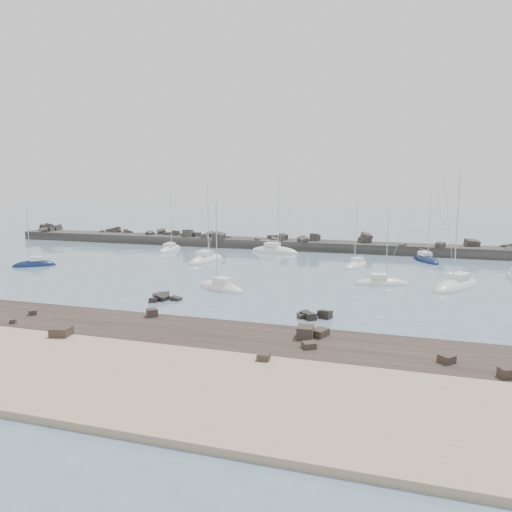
{
  "coord_description": "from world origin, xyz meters",
  "views": [
    {
      "loc": [
        23.47,
        -61.66,
        14.6
      ],
      "look_at": [
        0.31,
        12.0,
        2.41
      ],
      "focal_mm": 35.0,
      "sensor_mm": 36.0,
      "label": 1
    }
  ],
  "objects_px": {
    "sailboat_3": "(206,260)",
    "sailboat_6": "(356,266)",
    "sailboat_2": "(34,265)",
    "sailboat_10": "(456,287)",
    "sailboat_1": "(170,250)",
    "sailboat_7": "(381,284)",
    "sailboat_5": "(221,288)",
    "sailboat_8": "(426,260)",
    "sailboat_4": "(274,252)"
  },
  "relations": [
    {
      "from": "sailboat_10",
      "to": "sailboat_4",
      "type": "bearing_deg",
      "value": 143.6
    },
    {
      "from": "sailboat_6",
      "to": "sailboat_10",
      "type": "xyz_separation_m",
      "value": [
        14.55,
        -12.22,
        0.02
      ]
    },
    {
      "from": "sailboat_2",
      "to": "sailboat_4",
      "type": "relative_size",
      "value": 0.7
    },
    {
      "from": "sailboat_4",
      "to": "sailboat_1",
      "type": "bearing_deg",
      "value": -170.65
    },
    {
      "from": "sailboat_2",
      "to": "sailboat_5",
      "type": "distance_m",
      "value": 36.73
    },
    {
      "from": "sailboat_1",
      "to": "sailboat_7",
      "type": "distance_m",
      "value": 47.72
    },
    {
      "from": "sailboat_8",
      "to": "sailboat_6",
      "type": "bearing_deg",
      "value": -140.27
    },
    {
      "from": "sailboat_2",
      "to": "sailboat_4",
      "type": "height_order",
      "value": "sailboat_4"
    },
    {
      "from": "sailboat_2",
      "to": "sailboat_10",
      "type": "height_order",
      "value": "sailboat_10"
    },
    {
      "from": "sailboat_2",
      "to": "sailboat_10",
      "type": "xyz_separation_m",
      "value": [
        65.79,
        3.46,
        0.01
      ]
    },
    {
      "from": "sailboat_4",
      "to": "sailboat_6",
      "type": "bearing_deg",
      "value": -33.03
    },
    {
      "from": "sailboat_2",
      "to": "sailboat_7",
      "type": "bearing_deg",
      "value": 2.55
    },
    {
      "from": "sailboat_3",
      "to": "sailboat_8",
      "type": "relative_size",
      "value": 1.15
    },
    {
      "from": "sailboat_7",
      "to": "sailboat_10",
      "type": "height_order",
      "value": "sailboat_10"
    },
    {
      "from": "sailboat_1",
      "to": "sailboat_3",
      "type": "xyz_separation_m",
      "value": [
        12.27,
        -10.27,
        0.03
      ]
    },
    {
      "from": "sailboat_5",
      "to": "sailboat_10",
      "type": "distance_m",
      "value": 31.53
    },
    {
      "from": "sailboat_7",
      "to": "sailboat_8",
      "type": "bearing_deg",
      "value": 74.38
    },
    {
      "from": "sailboat_3",
      "to": "sailboat_6",
      "type": "bearing_deg",
      "value": 5.72
    },
    {
      "from": "sailboat_4",
      "to": "sailboat_7",
      "type": "height_order",
      "value": "sailboat_4"
    },
    {
      "from": "sailboat_4",
      "to": "sailboat_6",
      "type": "height_order",
      "value": "sailboat_4"
    },
    {
      "from": "sailboat_6",
      "to": "sailboat_10",
      "type": "distance_m",
      "value": 19.0
    },
    {
      "from": "sailboat_7",
      "to": "sailboat_8",
      "type": "height_order",
      "value": "sailboat_8"
    },
    {
      "from": "sailboat_7",
      "to": "sailboat_10",
      "type": "bearing_deg",
      "value": 5.67
    },
    {
      "from": "sailboat_3",
      "to": "sailboat_4",
      "type": "relative_size",
      "value": 0.98
    },
    {
      "from": "sailboat_4",
      "to": "sailboat_8",
      "type": "distance_m",
      "value": 28.28
    },
    {
      "from": "sailboat_4",
      "to": "sailboat_6",
      "type": "distance_m",
      "value": 20.43
    },
    {
      "from": "sailboat_1",
      "to": "sailboat_8",
      "type": "xyz_separation_m",
      "value": [
        49.18,
        1.54,
        0.01
      ]
    },
    {
      "from": "sailboat_6",
      "to": "sailboat_7",
      "type": "xyz_separation_m",
      "value": [
        4.83,
        -13.18,
        0.0
      ]
    },
    {
      "from": "sailboat_2",
      "to": "sailboat_6",
      "type": "distance_m",
      "value": 53.58
    },
    {
      "from": "sailboat_5",
      "to": "sailboat_8",
      "type": "bearing_deg",
      "value": 50.54
    },
    {
      "from": "sailboat_1",
      "to": "sailboat_6",
      "type": "distance_m",
      "value": 38.86
    },
    {
      "from": "sailboat_8",
      "to": "sailboat_10",
      "type": "distance_m",
      "value": 21.71
    },
    {
      "from": "sailboat_6",
      "to": "sailboat_10",
      "type": "relative_size",
      "value": 0.72
    },
    {
      "from": "sailboat_1",
      "to": "sailboat_2",
      "type": "distance_m",
      "value": 26.81
    },
    {
      "from": "sailboat_8",
      "to": "sailboat_2",
      "type": "bearing_deg",
      "value": -158.22
    },
    {
      "from": "sailboat_6",
      "to": "sailboat_3",
      "type": "bearing_deg",
      "value": -174.28
    },
    {
      "from": "sailboat_2",
      "to": "sailboat_5",
      "type": "xyz_separation_m",
      "value": [
        36.05,
        -7.02,
        -0.0
      ]
    },
    {
      "from": "sailboat_8",
      "to": "sailboat_5",
      "type": "bearing_deg",
      "value": -129.46
    },
    {
      "from": "sailboat_2",
      "to": "sailboat_3",
      "type": "relative_size",
      "value": 0.72
    },
    {
      "from": "sailboat_4",
      "to": "sailboat_10",
      "type": "bearing_deg",
      "value": -36.4
    },
    {
      "from": "sailboat_5",
      "to": "sailboat_8",
      "type": "height_order",
      "value": "sailboat_8"
    },
    {
      "from": "sailboat_2",
      "to": "sailboat_7",
      "type": "distance_m",
      "value": 56.12
    },
    {
      "from": "sailboat_8",
      "to": "sailboat_4",
      "type": "bearing_deg",
      "value": 176.12
    },
    {
      "from": "sailboat_1",
      "to": "sailboat_2",
      "type": "xyz_separation_m",
      "value": [
        -13.15,
        -23.37,
        0.02
      ]
    },
    {
      "from": "sailboat_3",
      "to": "sailboat_8",
      "type": "distance_m",
      "value": 38.76
    },
    {
      "from": "sailboat_6",
      "to": "sailboat_8",
      "type": "distance_m",
      "value": 14.42
    },
    {
      "from": "sailboat_1",
      "to": "sailboat_4",
      "type": "relative_size",
      "value": 0.85
    },
    {
      "from": "sailboat_4",
      "to": "sailboat_10",
      "type": "distance_m",
      "value": 39.35
    },
    {
      "from": "sailboat_6",
      "to": "sailboat_8",
      "type": "relative_size",
      "value": 0.89
    },
    {
      "from": "sailboat_7",
      "to": "sailboat_8",
      "type": "xyz_separation_m",
      "value": [
        6.26,
        22.4,
        0.01
      ]
    }
  ]
}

